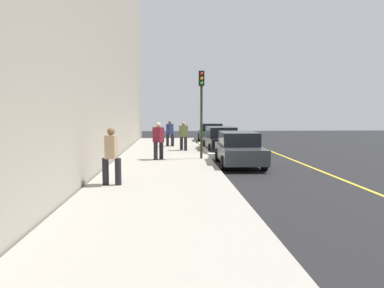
% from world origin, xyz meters
% --- Properties ---
extents(ground_plane, '(56.00, 56.00, 0.00)m').
position_xyz_m(ground_plane, '(0.00, 0.00, 0.00)').
color(ground_plane, black).
extents(sidewalk, '(28.00, 4.60, 0.15)m').
position_xyz_m(sidewalk, '(0.00, -3.30, 0.07)').
color(sidewalk, '#A39E93').
rests_on(sidewalk, ground).
extents(lane_stripe_centre, '(28.00, 0.14, 0.01)m').
position_xyz_m(lane_stripe_centre, '(0.00, 3.20, 0.00)').
color(lane_stripe_centre, gold).
rests_on(lane_stripe_centre, ground).
extents(snow_bank_curb, '(7.75, 0.56, 0.22)m').
position_xyz_m(snow_bank_curb, '(-5.58, -0.70, 0.11)').
color(snow_bank_curb, white).
rests_on(snow_bank_curb, ground).
extents(parked_car_green, '(4.42, 1.97, 1.51)m').
position_xyz_m(parked_car_green, '(-10.99, 0.18, 0.76)').
color(parked_car_green, black).
rests_on(parked_car_green, ground).
extents(parked_car_black, '(4.49, 1.98, 1.51)m').
position_xyz_m(parked_car_black, '(-4.49, 0.09, 0.76)').
color(parked_car_black, black).
rests_on(parked_car_black, ground).
extents(parked_car_charcoal, '(4.41, 2.01, 1.51)m').
position_xyz_m(parked_car_charcoal, '(1.00, 0.12, 0.76)').
color(parked_car_charcoal, black).
rests_on(parked_car_charcoal, ground).
extents(pedestrian_olive_coat, '(0.51, 0.53, 1.68)m').
position_xyz_m(pedestrian_olive_coat, '(-4.09, -2.21, 1.05)').
color(pedestrian_olive_coat, black).
rests_on(pedestrian_olive_coat, sidewalk).
extents(pedestrian_tan_coat, '(0.50, 0.59, 1.79)m').
position_xyz_m(pedestrian_tan_coat, '(5.74, -4.78, 1.10)').
color(pedestrian_tan_coat, black).
rests_on(pedestrian_tan_coat, sidewalk).
extents(pedestrian_burgundy_coat, '(0.54, 0.56, 1.78)m').
position_xyz_m(pedestrian_burgundy_coat, '(-0.11, -3.54, 1.10)').
color(pedestrian_burgundy_coat, black).
rests_on(pedestrian_burgundy_coat, sidewalk).
extents(pedestrian_navy_coat, '(0.54, 0.50, 1.69)m').
position_xyz_m(pedestrian_navy_coat, '(-6.69, -3.03, 1.05)').
color(pedestrian_navy_coat, black).
rests_on(pedestrian_navy_coat, sidewalk).
extents(traffic_light_pole, '(0.35, 0.26, 4.22)m').
position_xyz_m(traffic_light_pole, '(-0.35, -1.47, 3.01)').
color(traffic_light_pole, '#2D2D19').
rests_on(traffic_light_pole, sidewalk).
extents(rolling_suitcase, '(0.34, 0.22, 0.95)m').
position_xyz_m(rolling_suitcase, '(-7.11, -2.86, 0.45)').
color(rolling_suitcase, '#191E38').
rests_on(rolling_suitcase, sidewalk).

